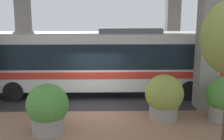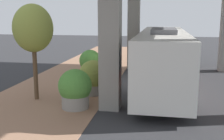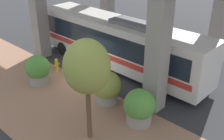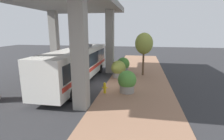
# 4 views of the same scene
# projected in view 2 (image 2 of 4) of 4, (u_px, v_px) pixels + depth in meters

# --- Properties ---
(ground_plane) EXTENTS (80.00, 80.00, 0.00)m
(ground_plane) POSITION_uv_depth(u_px,v_px,m) (117.00, 82.00, 17.93)
(ground_plane) COLOR #2D2D30
(ground_plane) RESTS_ON ground
(sidewalk_strip) EXTENTS (6.00, 40.00, 0.02)m
(sidewalk_strip) POSITION_uv_depth(u_px,v_px,m) (72.00, 80.00, 18.45)
(sidewalk_strip) COLOR #936B51
(sidewalk_strip) RESTS_ON ground
(bus) EXTENTS (2.71, 12.98, 3.52)m
(bus) POSITION_uv_depth(u_px,v_px,m) (163.00, 55.00, 16.61)
(bus) COLOR silver
(bus) RESTS_ON ground
(fire_hydrant) EXTENTS (0.45, 0.22, 0.92)m
(fire_hydrant) POSITION_uv_depth(u_px,v_px,m) (116.00, 69.00, 19.99)
(fire_hydrant) COLOR gold
(fire_hydrant) RESTS_ON ground
(planter_front) EXTENTS (1.53, 1.53, 1.85)m
(planter_front) POSITION_uv_depth(u_px,v_px,m) (90.00, 63.00, 19.68)
(planter_front) COLOR gray
(planter_front) RESTS_ON ground
(planter_middle) EXTENTS (1.58, 1.58, 1.86)m
(planter_middle) POSITION_uv_depth(u_px,v_px,m) (93.00, 77.00, 15.10)
(planter_middle) COLOR gray
(planter_middle) RESTS_ON ground
(planter_back) EXTENTS (1.54, 1.54, 1.83)m
(planter_back) POSITION_uv_depth(u_px,v_px,m) (75.00, 89.00, 12.79)
(planter_back) COLOR gray
(planter_back) RESTS_ON ground
(street_tree_near) EXTENTS (1.95, 1.95, 4.77)m
(street_tree_near) POSITION_uv_depth(u_px,v_px,m) (33.00, 29.00, 13.64)
(street_tree_near) COLOR brown
(street_tree_near) RESTS_ON ground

